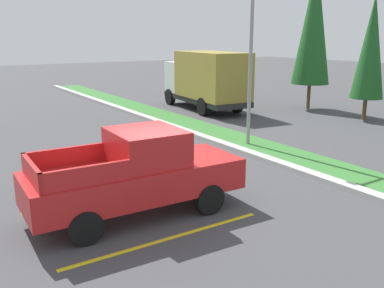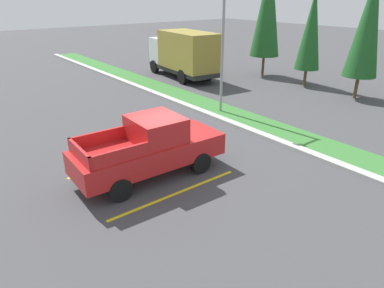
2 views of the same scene
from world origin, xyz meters
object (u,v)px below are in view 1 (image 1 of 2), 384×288
cypress_tree_leftmost (314,23)px  cargo_truck_distant (206,79)px  pickup_truck_main (138,174)px  cypress_tree_left_inner (371,47)px  street_light (248,39)px

cypress_tree_leftmost → cargo_truck_distant: bearing=-120.5°
cargo_truck_distant → pickup_truck_main: bearing=-41.0°
pickup_truck_main → cypress_tree_left_inner: 16.16m
cypress_tree_left_inner → street_light: bearing=-85.0°
pickup_truck_main → street_light: 8.17m
cypress_tree_leftmost → cypress_tree_left_inner: bearing=-2.3°
street_light → cypress_tree_leftmost: size_ratio=0.85×
cargo_truck_distant → cypress_tree_left_inner: 8.97m
cargo_truck_distant → cypress_tree_leftmost: 6.92m
street_light → cypress_tree_leftmost: bearing=118.0°
pickup_truck_main → cargo_truck_distant: size_ratio=0.76×
pickup_truck_main → street_light: street_light is taller
cypress_tree_leftmost → street_light: bearing=-62.0°
cargo_truck_distant → cypress_tree_leftmost: size_ratio=0.83×
cypress_tree_left_inner → cargo_truck_distant: bearing=-144.0°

